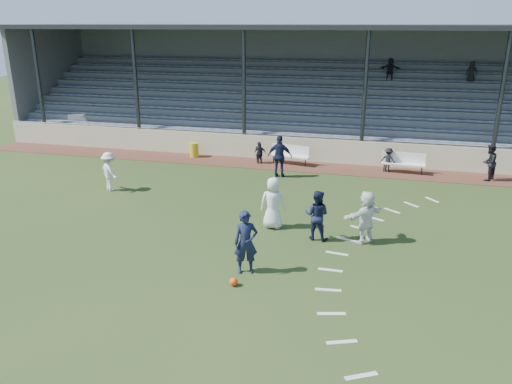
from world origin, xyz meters
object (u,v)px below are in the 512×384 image
Objects in this scene: bench_right at (403,161)px; player_white_lead at (273,203)px; official at (489,162)px; player_navy_lead at (246,242)px; football at (234,282)px; trash_bin at (194,150)px; bench_left at (290,153)px.

player_white_lead is (-4.47, -7.98, 0.32)m from bench_right.
player_white_lead is at bearing -15.56° from official.
football is at bearing -118.81° from player_navy_lead.
player_white_lead is (6.08, -8.23, 0.51)m from trash_bin.
bench_right is at bearing -124.52° from player_white_lead.
player_navy_lead is (6.05, -11.60, 0.53)m from trash_bin.
official reaches higher than bench_right.
bench_right is (5.43, -0.13, 0.00)m from bench_left.
bench_left is 1.13× the size of player_white_lead.
football is (5.94, -12.43, -0.28)m from trash_bin.
bench_left and bench_right have the same top height.
bench_right is 1.23× the size of official.
player_navy_lead is (0.12, 0.83, 0.80)m from football.
bench_right is 8.74× the size of football.
bench_left is at bearing -88.52° from player_white_lead.
trash_bin is 13.09m from player_navy_lead.
player_navy_lead reaches higher than football.
official is at bearing -2.25° from trash_bin.
bench_left is 8.83× the size of football.
player_navy_lead is 13.71m from official.
player_white_lead is at bearing 88.09° from football.
official is at bearing 8.02° from bench_left.
trash_bin is at bearing -61.26° from official.
trash_bin is at bearing -178.15° from bench_right.
player_navy_lead is at bearing 84.33° from player_white_lead.
bench_left is 1.25× the size of official.
player_navy_lead is at bearing 82.06° from football.
trash_bin is 14.20m from official.
official is (8.25, 11.87, 0.72)m from football.
player_white_lead is at bearing -72.50° from bench_left.
bench_left is 8.17m from player_white_lead.
football is 4.27m from player_white_lead.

